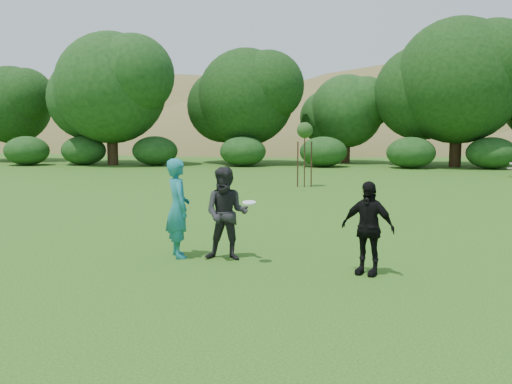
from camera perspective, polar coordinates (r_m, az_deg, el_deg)
ground at (r=11.19m, az=-1.95°, el=-7.40°), size 120.00×120.00×0.00m
player_teal at (r=11.86m, az=-7.81°, el=-1.60°), size 0.79×0.89×2.05m
player_grey at (r=11.54m, az=-2.97°, el=-2.18°), size 0.93×0.73×1.89m
player_black at (r=10.60m, az=11.10°, el=-3.55°), size 1.09×0.82×1.72m
frisbee at (r=11.08m, az=-0.70°, el=-1.07°), size 0.27×0.27×0.06m
sapling at (r=25.19m, az=4.90°, el=5.99°), size 0.70×0.70×2.85m
hillside at (r=80.55m, az=5.49°, el=-3.82°), size 150.00×72.00×52.00m
tree_row at (r=39.48m, az=9.52°, el=9.74°), size 53.92×10.38×9.62m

